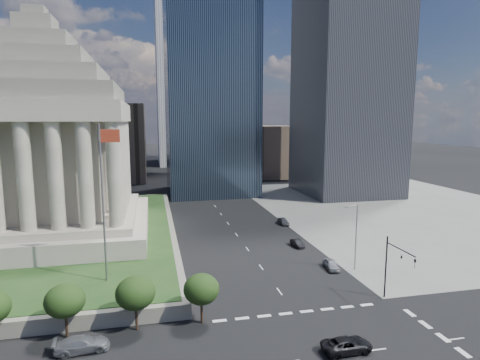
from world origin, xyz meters
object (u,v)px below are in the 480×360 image
object	(u,v)px
pickup_truck	(347,345)
parked_sedan_mid	(297,243)
traffic_signal_ne	(395,262)
suv_grey	(82,344)
war_memorial	(43,125)
street_lamp_north	(355,233)
parked_sedan_far	(283,221)
flagpole	(104,195)
parked_sedan_near	(331,264)

from	to	relation	value
pickup_truck	parked_sedan_mid	distance (m)	32.76
traffic_signal_ne	suv_grey	bearing A→B (deg)	-175.67
war_memorial	suv_grey	distance (m)	43.76
street_lamp_north	suv_grey	size ratio (longest dim) A/B	1.93
suv_grey	pickup_truck	bearing A→B (deg)	-107.32
parked_sedan_mid	parked_sedan_far	distance (m)	15.36
flagpole	parked_sedan_far	world-z (taller)	flagpole
suv_grey	parked_sedan_mid	distance (m)	41.51
traffic_signal_ne	parked_sedan_near	distance (m)	13.31
war_memorial	flagpole	distance (m)	28.16
parked_sedan_far	flagpole	bearing A→B (deg)	-139.79
pickup_truck	parked_sedan_near	distance (m)	22.15
street_lamp_north	parked_sedan_mid	world-z (taller)	street_lamp_north
traffic_signal_ne	parked_sedan_mid	xyz separation A→B (m)	(-3.50, 23.67, -4.64)
street_lamp_north	suv_grey	distance (m)	39.30
war_memorial	flagpole	xyz separation A→B (m)	(12.17, -24.00, -8.29)
flagpole	parked_sedan_near	distance (m)	34.34
traffic_signal_ne	parked_sedan_mid	distance (m)	24.38
pickup_truck	suv_grey	bearing A→B (deg)	75.26
traffic_signal_ne	parked_sedan_near	bearing A→B (deg)	100.88
war_memorial	parked_sedan_near	bearing A→B (deg)	-26.51
war_memorial	parked_sedan_mid	xyz separation A→B (m)	(43.00, -10.63, -20.79)
flagpole	parked_sedan_mid	size ratio (longest dim) A/B	5.37
flagpole	parked_sedan_mid	bearing A→B (deg)	23.45
flagpole	pickup_truck	bearing A→B (deg)	-37.95
flagpole	parked_sedan_near	bearing A→B (deg)	3.56
traffic_signal_ne	street_lamp_north	size ratio (longest dim) A/B	0.80
flagpole	suv_grey	size ratio (longest dim) A/B	3.85
pickup_truck	parked_sedan_far	bearing A→B (deg)	-13.37
pickup_truck	parked_sedan_far	distance (m)	48.10
flagpole	pickup_truck	distance (m)	32.76
parked_sedan_mid	war_memorial	bearing A→B (deg)	160.85
traffic_signal_ne	parked_sedan_near	size ratio (longest dim) A/B	1.89
flagpole	parked_sedan_near	size ratio (longest dim) A/B	4.73
suv_grey	street_lamp_north	bearing A→B (deg)	-73.61
traffic_signal_ne	flagpole	bearing A→B (deg)	163.29
pickup_truck	traffic_signal_ne	bearing A→B (deg)	-53.39
traffic_signal_ne	parked_sedan_far	xyz separation A→B (m)	(-1.00, 38.83, -4.53)
pickup_truck	suv_grey	world-z (taller)	suv_grey
pickup_truck	parked_sedan_mid	xyz separation A→B (m)	(6.92, 32.02, -0.09)
traffic_signal_ne	parked_sedan_far	size ratio (longest dim) A/B	1.89
parked_sedan_mid	parked_sedan_far	xyz separation A→B (m)	(2.50, 15.15, 0.11)
war_memorial	street_lamp_north	bearing A→B (deg)	-25.92
flagpole	street_lamp_north	distance (m)	35.95
parked_sedan_mid	pickup_truck	bearing A→B (deg)	-107.46
street_lamp_north	pickup_truck	xyz separation A→B (m)	(-11.25, -19.65, -4.96)
street_lamp_north	parked_sedan_mid	size ratio (longest dim) A/B	2.69
flagpole	parked_sedan_far	distance (m)	45.59
parked_sedan_near	war_memorial	bearing A→B (deg)	160.06
suv_grey	flagpole	bearing A→B (deg)	-10.07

